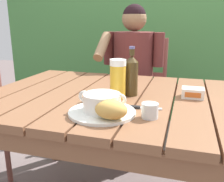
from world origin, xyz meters
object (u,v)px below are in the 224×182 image
at_px(person_eating, 132,71).
at_px(beer_glass, 118,79).
at_px(beer_bottle, 131,75).
at_px(table_knife, 140,108).
at_px(chair_near_diner, 136,94).
at_px(soup_bowl, 102,102).
at_px(bread_roll, 111,110).
at_px(water_glass_small, 150,111).
at_px(butter_tub, 193,93).
at_px(serving_plate, 102,112).

distance_m(person_eating, beer_glass, 0.80).
bearing_deg(beer_bottle, table_knife, -67.23).
distance_m(chair_near_diner, soup_bowl, 1.27).
xyz_separation_m(soup_bowl, bread_roll, (0.06, -0.07, -0.00)).
bearing_deg(soup_bowl, beer_glass, 89.57).
distance_m(chair_near_diner, beer_bottle, 1.01).
height_order(bread_roll, water_glass_small, bread_roll).
height_order(chair_near_diner, bread_roll, chair_near_diner).
distance_m(chair_near_diner, butter_tub, 1.03).
distance_m(bread_roll, water_glass_small, 0.16).
bearing_deg(table_knife, chair_near_diner, 101.77).
height_order(serving_plate, butter_tub, butter_tub).
bearing_deg(table_knife, person_eating, 104.41).
distance_m(chair_near_diner, water_glass_small, 1.28).
bearing_deg(bread_roll, chair_near_diner, 96.97).
bearing_deg(water_glass_small, beer_bottle, 115.70).
bearing_deg(chair_near_diner, person_eating, -90.82).
bearing_deg(bread_roll, soup_bowl, 130.60).
distance_m(beer_bottle, table_knife, 0.23).
height_order(soup_bowl, bread_roll, soup_bowl).
bearing_deg(water_glass_small, beer_glass, 130.58).
bearing_deg(chair_near_diner, bread_roll, -83.03).
xyz_separation_m(soup_bowl, water_glass_small, (0.19, 0.01, -0.02)).
xyz_separation_m(chair_near_diner, bread_roll, (0.16, -1.29, 0.31)).
relative_size(water_glass_small, table_knife, 0.42).
distance_m(beer_glass, butter_tub, 0.38).
height_order(person_eating, beer_bottle, person_eating).
relative_size(soup_bowl, bread_roll, 1.60).
relative_size(bread_roll, table_knife, 0.80).
bearing_deg(chair_near_diner, beer_glass, -84.24).
bearing_deg(person_eating, beer_glass, -82.59).
bearing_deg(butter_tub, table_knife, -133.39).
bearing_deg(soup_bowl, bread_roll, -49.40).
bearing_deg(water_glass_small, soup_bowl, -176.83).
xyz_separation_m(bread_roll, table_knife, (0.07, 0.18, -0.04)).
xyz_separation_m(beer_glass, butter_tub, (0.35, 0.11, -0.07)).
height_order(chair_near_diner, table_knife, chair_near_diner).
relative_size(person_eating, bread_roll, 9.76).
distance_m(chair_near_diner, beer_glass, 1.06).
bearing_deg(beer_bottle, chair_near_diner, 99.39).
bearing_deg(beer_bottle, water_glass_small, -64.30).
bearing_deg(water_glass_small, serving_plate, -176.83).
bearing_deg(water_glass_small, butter_tub, 63.65).
height_order(water_glass_small, butter_tub, water_glass_small).
bearing_deg(person_eating, chair_near_diner, 89.18).
xyz_separation_m(person_eating, table_knife, (0.24, -0.92, 0.02)).
height_order(beer_glass, water_glass_small, beer_glass).
relative_size(beer_glass, beer_bottle, 0.77).
distance_m(bread_roll, beer_glass, 0.31).
bearing_deg(person_eating, water_glass_small, -73.85).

